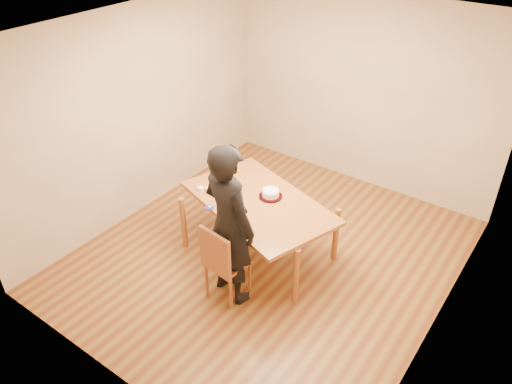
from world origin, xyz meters
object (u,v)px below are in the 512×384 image
Objects in this scene: dining_chair at (228,262)px; person at (229,225)px; dining_table at (259,202)px; cake at (271,193)px; cake_plate at (271,196)px.

dining_chair is 0.47m from person.
dining_table is 0.97× the size of person.
dining_chair is 1.94× the size of cake.
dining_chair is at bearing -84.80° from cake_plate.
cake is (0.00, -0.00, 0.04)m from cake_plate.
cake_plate is at bearing 102.22° from dining_chair.
dining_table is 8.92× the size of cake.
dining_table is 0.18m from cake.
dining_chair is 0.21× the size of person.
dining_table is at bearing -114.14° from cake_plate.
dining_table is at bearing -114.14° from cake.
dining_chair is (0.15, -0.78, -0.28)m from dining_table.
dining_chair is at bearing -84.80° from cake.
dining_chair is 0.99m from cake.
cake_plate reaches higher than dining_chair.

